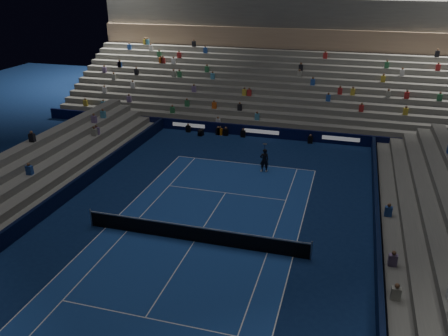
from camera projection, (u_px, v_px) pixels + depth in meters
ground at (194, 242)px, 25.58m from camera, size 90.00×90.00×0.00m
court_surface at (194, 241)px, 25.58m from camera, size 10.97×23.77×0.01m
sponsor_barrier_far at (262, 132)px, 41.77m from camera, size 44.00×0.25×1.00m
sponsor_barrier_east at (378, 262)px, 22.93m from camera, size 0.25×37.00×1.00m
sponsor_barrier_west at (43, 211)px, 27.84m from camera, size 0.25×37.00×1.00m
grandstand_main at (280, 79)px, 48.98m from camera, size 44.00×15.20×11.20m
tennis_net at (194, 234)px, 25.38m from camera, size 12.90×0.10×1.10m
tennis_player at (264, 160)px, 34.30m from camera, size 0.76×0.62×1.81m
broadcast_camera at (201, 133)px, 42.20m from camera, size 0.48×0.88×0.54m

